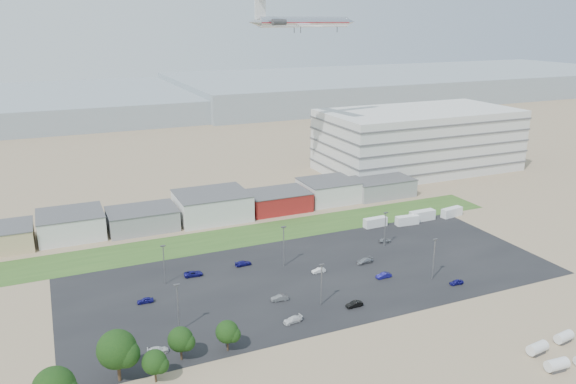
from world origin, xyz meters
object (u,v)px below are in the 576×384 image
parked_car_10 (158,350)px  parked_car_6 (243,263)px  box_trailer_a (375,222)px  parked_car_2 (456,282)px  parked_car_13 (354,304)px  airliner (305,22)px  parked_car_1 (384,275)px  parked_car_3 (293,320)px  parked_car_4 (280,298)px  parked_car_8 (385,240)px  parked_car_5 (145,300)px  parked_car_9 (193,274)px  storage_tank_nw (537,348)px  parked_car_7 (319,271)px  parked_car_12 (365,261)px

parked_car_10 → parked_car_6: bearing=-35.7°
box_trailer_a → parked_car_2: 41.35m
parked_car_13 → airliner: bearing=160.0°
parked_car_1 → parked_car_3: 30.71m
parked_car_2 → parked_car_4: size_ratio=0.87×
parked_car_6 → parked_car_13: 33.92m
box_trailer_a → parked_car_4: bearing=-146.6°
parked_car_8 → parked_car_10: (-69.88, -29.43, -0.02)m
box_trailer_a → parked_car_10: size_ratio=1.86×
parked_car_5 → parked_car_3: bearing=56.1°
parked_car_6 → parked_car_9: size_ratio=0.94×
parked_car_4 → box_trailer_a: bearing=132.0°
airliner → parked_car_13: (-29.65, -89.31, -58.95)m
parked_car_2 → parked_car_8: size_ratio=0.98×
storage_tank_nw → parked_car_2: (5.32, 29.32, -0.66)m
box_trailer_a → storage_tank_nw: bearing=-98.7°
airliner → parked_car_8: (-2.83, -60.28, -58.99)m
parked_car_7 → parked_car_3: bearing=-39.9°
parked_car_1 → parked_car_4: 27.79m
parked_car_7 → parked_car_13: size_ratio=0.91×
parked_car_4 → parked_car_8: (40.75, 19.75, -0.05)m
parked_car_12 → parked_car_5: bearing=-97.2°
parked_car_6 → parked_car_8: (41.98, -1.32, -0.02)m
parked_car_2 → parked_car_9: 63.64m
parked_car_3 → parked_car_8: parked_car_3 is taller
storage_tank_nw → airliner: (7.16, 118.89, 58.35)m
parked_car_4 → parked_car_12: parked_car_12 is taller
airliner → parked_car_13: 111.04m
parked_car_6 → parked_car_13: bearing=-157.0°
parked_car_13 → parked_car_4: bearing=-125.3°
parked_car_2 → parked_car_6: 52.77m
airliner → parked_car_2: size_ratio=13.03×
parked_car_5 → parked_car_10: 20.79m
storage_tank_nw → parked_car_5: size_ratio=1.14×
storage_tank_nw → parked_car_3: bearing=142.3°
box_trailer_a → airliner: (-1.44, 48.36, 58.19)m
parked_car_2 → parked_car_13: bearing=-86.5°
parked_car_2 → parked_car_10: 70.88m
airliner → parked_car_6: size_ratio=10.41×
airliner → parked_car_1: (-15.79, -79.61, -58.94)m
parked_car_1 → parked_car_8: bearing=144.9°
parked_car_8 → box_trailer_a: bearing=-12.1°
parked_car_6 → parked_car_8: bearing=-95.4°
storage_tank_nw → parked_car_1: (-8.64, 39.28, -0.59)m
parked_car_6 → parked_car_13: size_ratio=1.11×
parked_car_2 → parked_car_4: 42.82m
parked_car_1 → parked_car_5: bearing=-102.0°
parked_car_10 → parked_car_13: 43.07m
storage_tank_nw → parked_car_3: storage_tank_nw is taller
parked_car_7 → parked_car_5: bearing=-92.8°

